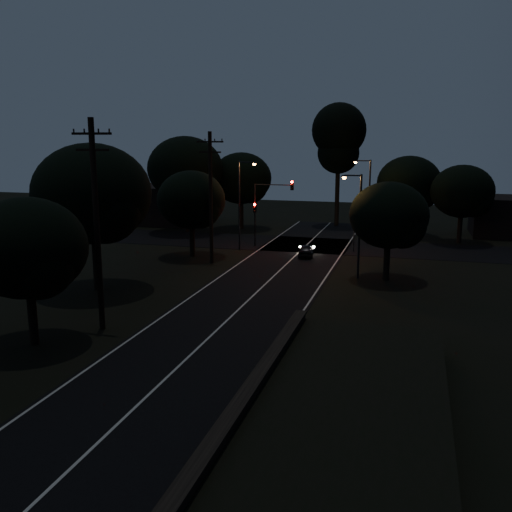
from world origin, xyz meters
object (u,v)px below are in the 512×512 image
Objects in this scene: utility_pole_far at (211,196)px; tall_pine at (339,138)px; utility_pole_mid at (97,222)px; signal_mast at (273,201)px; car at (306,250)px; streetlight_a at (241,199)px; streetlight_b at (367,196)px; signal_right at (354,220)px; streetlight_c at (357,219)px; signal_left at (255,216)px.

tall_pine is (7.00, 23.00, 4.55)m from utility_pole_far.
utility_pole_mid is 0.79× the size of tall_pine.
signal_mast reaches higher than car.
streetlight_a is at bearing 88.27° from utility_pole_mid.
utility_pole_far is at bearing -133.30° from streetlight_b.
car is (-4.39, -7.38, -4.10)m from streetlight_b.
utility_pole_far is at bearing 26.03° from car.
signal_mast is 2.00× the size of car.
utility_pole_mid is 25.22m from signal_mast.
signal_right is at bearing 67.01° from utility_pole_mid.
tall_pine is at bearing 100.93° from streetlight_c.
tall_pine reaches higher than signal_mast.
signal_mast is at bearing 39.77° from streetlight_a.
car is at bearing -31.40° from signal_left.
signal_right is 0.55× the size of streetlight_c.
streetlight_b is at bearing -68.62° from tall_pine.
utility_pole_mid reaches higher than streetlight_a.
streetlight_c is at bearing -9.60° from utility_pole_far.
tall_pine is 18.92m from streetlight_a.
signal_left is (1.40, 24.99, -2.90)m from utility_pole_mid.
tall_pine reaches higher than car.
signal_mast is at bearing 68.89° from utility_pole_far.
signal_right is 0.51× the size of streetlight_a.
utility_pole_mid reaches higher than signal_right.
signal_mast is at bearing 131.19° from streetlight_c.
car is at bearing 126.57° from streetlight_c.
streetlight_a is (-0.71, -1.99, 1.80)m from signal_left.
utility_pole_far is 8.64m from signal_mast.
utility_pole_mid is 1.38× the size of streetlight_a.
utility_pole_far is 24.47m from tall_pine.
signal_right is at bearing -0.03° from signal_mast.
car is (-3.68, -3.37, -2.30)m from signal_right.
car is (6.92, 21.62, -5.21)m from utility_pole_mid.
tall_pine is 17.56m from signal_left.
utility_pole_mid is 1.05× the size of utility_pole_far.
signal_left is (-5.60, -15.01, -7.19)m from tall_pine.
signal_left is at bearing 136.24° from streetlight_c.
streetlight_a is (0.69, 23.00, -1.10)m from utility_pole_mid.
tall_pine is at bearing 69.64° from streetlight_a.
signal_mast is (-3.91, -15.01, -5.69)m from tall_pine.
streetlight_a is 1.07× the size of streetlight_c.
tall_pine is 2.23× the size of signal_mast.
signal_mast is at bearing 179.97° from signal_right.
tall_pine is 17.03m from signal_right.
utility_pole_far is at bearing -99.94° from signal_left.
streetlight_c reaches higher than signal_right.
streetlight_b is at bearing 22.05° from signal_left.
car is at bearing -12.50° from streetlight_a.
signal_left is 2.26m from signal_mast.
signal_mast is 13.28m from streetlight_c.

